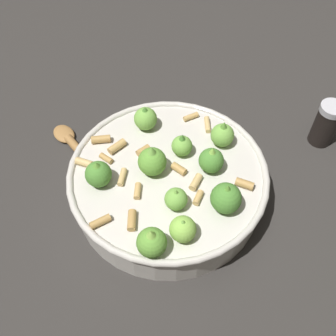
% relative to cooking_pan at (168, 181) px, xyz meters
% --- Properties ---
extents(ground_plane, '(2.40, 2.40, 0.00)m').
position_rel_cooking_pan_xyz_m(ground_plane, '(0.00, 0.00, -0.04)').
color(ground_plane, '#2D2B28').
extents(cooking_pan, '(0.32, 0.32, 0.12)m').
position_rel_cooking_pan_xyz_m(cooking_pan, '(0.00, 0.00, 0.00)').
color(cooking_pan, beige).
rests_on(cooking_pan, ground).
extents(pepper_shaker, '(0.04, 0.04, 0.09)m').
position_rel_cooking_pan_xyz_m(pepper_shaker, '(0.25, -0.19, 0.00)').
color(pepper_shaker, black).
rests_on(pepper_shaker, ground).
extents(wooden_spoon, '(0.11, 0.24, 0.02)m').
position_rel_cooking_pan_xyz_m(wooden_spoon, '(-0.01, 0.17, -0.03)').
color(wooden_spoon, '#9E703D').
rests_on(wooden_spoon, ground).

